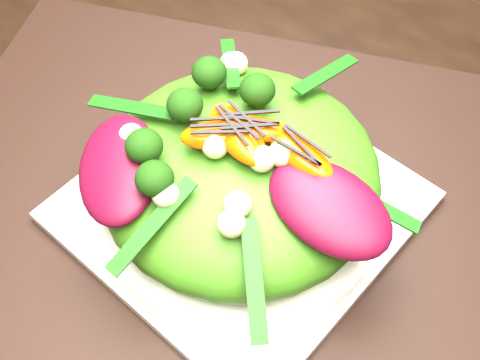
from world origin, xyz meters
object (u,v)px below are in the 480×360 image
Objects in this scene: placemat at (240,210)px; orange_segment at (236,123)px; plate_base at (240,206)px; salad_bowl at (240,197)px; lettuce_mound at (240,173)px.

orange_segment is (-0.01, 0.01, 0.10)m from placemat.
salad_bowl is at bearing 0.00° from plate_base.
orange_segment is (-0.01, 0.01, 0.04)m from lettuce_mound.
orange_segment is at bearing 140.70° from plate_base.
placemat is at bearing 90.00° from salad_bowl.
orange_segment is at bearing 140.70° from lettuce_mound.
placemat is at bearing -39.30° from orange_segment.
placemat is 0.10m from orange_segment.
placemat is 0.05m from lettuce_mound.
placemat is 2.28× the size of plate_base.
lettuce_mound reaches higher than placemat.
plate_base is 1.12× the size of lettuce_mound.
orange_segment is at bearing 140.70° from salad_bowl.
plate_base is (0.00, -0.00, 0.01)m from placemat.
lettuce_mound is at bearing 90.00° from plate_base.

